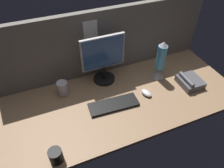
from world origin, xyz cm
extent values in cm
cube|color=#8C6B4C|center=(0.00, 0.00, -1.50)|extent=(180.00, 80.00, 3.00)
cube|color=slate|center=(0.00, 37.50, 27.69)|extent=(180.00, 5.00, 55.39)
cube|color=white|center=(-11.83, 34.70, 41.68)|extent=(10.95, 0.40, 15.65)
cylinder|color=black|center=(-5.91, 24.50, 0.90)|extent=(18.00, 18.00, 1.80)
cylinder|color=black|center=(-5.91, 24.50, 7.30)|extent=(3.20, 3.20, 11.00)
cube|color=#B7B7B7|center=(-5.91, 25.50, 26.58)|extent=(35.15, 2.40, 27.55)
cube|color=#264C8C|center=(-5.91, 24.10, 26.58)|extent=(32.75, 0.60, 25.15)
cube|color=black|center=(-9.91, -5.93, 1.00)|extent=(37.74, 15.30, 2.00)
ellipsoid|color=silver|center=(18.26, -5.02, 1.70)|extent=(8.04, 10.78, 3.40)
cylinder|color=#B2B2B7|center=(-41.45, 20.61, 5.77)|extent=(8.14, 8.14, 11.55)
cylinder|color=black|center=(-57.48, -32.82, 4.57)|extent=(8.18, 8.18, 9.13)
cone|color=#A5A5AD|center=(38.16, 10.68, 4.76)|extent=(10.46, 10.46, 9.51)
cylinder|color=#3F99CC|center=(38.16, 10.68, 19.97)|extent=(7.61, 7.61, 20.92)
cone|color=#A5A5AD|center=(38.16, 10.68, 32.34)|extent=(6.85, 6.85, 3.80)
cube|color=#4C4C51|center=(57.09, -8.00, 2.80)|extent=(17.39, 19.35, 5.60)
cylinder|color=#4C4C51|center=(52.41, -8.00, 7.20)|extent=(3.56, 17.16, 3.20)
camera|label=1|loc=(-50.63, -102.27, 117.50)|focal=33.68mm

